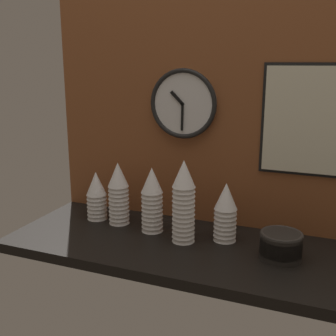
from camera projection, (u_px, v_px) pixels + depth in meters
ground_plane at (210, 251)px, 161.21cm from camera, size 160.00×56.00×4.00cm
wall_tiled_back at (232, 102)px, 171.63cm from camera, size 160.00×3.00×105.00cm
cup_stack_center_right at (225, 212)px, 163.81cm from camera, size 9.02×9.02×23.50cm
cup_stack_center at (184, 201)px, 161.80cm from camera, size 9.02×9.02×32.74cm
cup_stack_left at (119, 193)px, 180.99cm from camera, size 9.02×9.02×27.20cm
cup_stack_far_left at (97, 195)px, 186.93cm from camera, size 9.02×9.02×21.66cm
cup_stack_center_left at (152, 200)px, 172.58cm from camera, size 9.02×9.02×27.20cm
bowl_stack_right at (281, 244)px, 150.33cm from camera, size 15.18×15.18×9.85cm
wall_clock at (183, 104)px, 176.40cm from camera, size 29.43×2.70×29.43cm
menu_board at (324, 121)px, 158.05cm from camera, size 46.56×1.32×43.15cm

